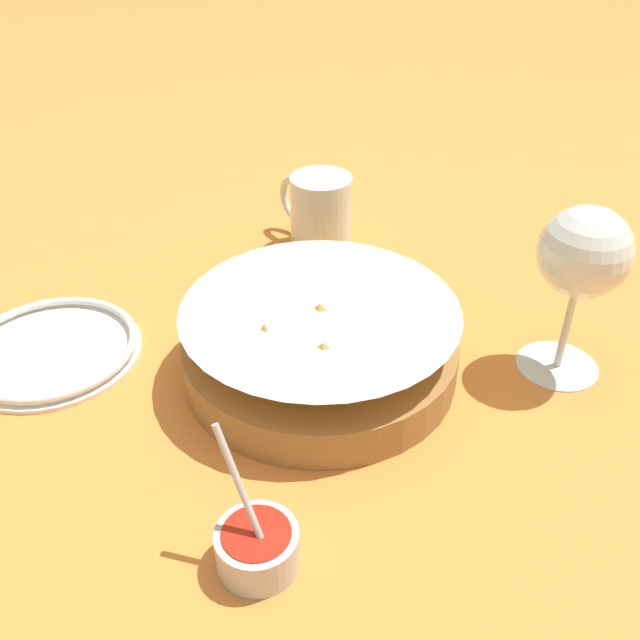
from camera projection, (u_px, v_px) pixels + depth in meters
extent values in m
plane|color=orange|center=(275.00, 373.00, 0.67)|extent=(4.00, 4.00, 0.00)
cylinder|color=olive|center=(320.00, 355.00, 0.66)|extent=(0.25, 0.25, 0.04)
cone|color=beige|center=(320.00, 340.00, 0.65)|extent=(0.25, 0.25, 0.07)
cylinder|color=#3D842D|center=(320.00, 353.00, 0.66)|extent=(0.19, 0.19, 0.01)
pyramid|color=gold|center=(286.00, 301.00, 0.68)|extent=(0.08, 0.08, 0.05)
pyramid|color=gold|center=(266.00, 347.00, 0.62)|extent=(0.09, 0.08, 0.05)
pyramid|color=gold|center=(323.00, 366.00, 0.60)|extent=(0.10, 0.09, 0.05)
pyramid|color=gold|center=(382.00, 331.00, 0.64)|extent=(0.09, 0.09, 0.05)
pyramid|color=gold|center=(320.00, 327.00, 0.65)|extent=(0.10, 0.09, 0.05)
cylinder|color=#B7B7BC|center=(257.00, 548.00, 0.49)|extent=(0.06, 0.06, 0.03)
cylinder|color=red|center=(257.00, 543.00, 0.49)|extent=(0.05, 0.05, 0.02)
cylinder|color=#B7B7BC|center=(244.00, 497.00, 0.47)|extent=(0.06, 0.01, 0.10)
cylinder|color=silver|center=(557.00, 365.00, 0.68)|extent=(0.08, 0.08, 0.00)
cylinder|color=silver|center=(566.00, 326.00, 0.65)|extent=(0.01, 0.01, 0.09)
sphere|color=silver|center=(585.00, 252.00, 0.61)|extent=(0.08, 0.08, 0.08)
sphere|color=#E5B77F|center=(582.00, 262.00, 0.61)|extent=(0.06, 0.06, 0.06)
cylinder|color=silver|center=(321.00, 213.00, 0.85)|extent=(0.07, 0.07, 0.09)
cylinder|color=orange|center=(321.00, 221.00, 0.85)|extent=(0.06, 0.06, 0.06)
torus|color=silver|center=(298.00, 200.00, 0.87)|extent=(0.06, 0.01, 0.06)
cylinder|color=white|center=(52.00, 351.00, 0.69)|extent=(0.17, 0.17, 0.01)
torus|color=white|center=(50.00, 346.00, 0.69)|extent=(0.17, 0.17, 0.01)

